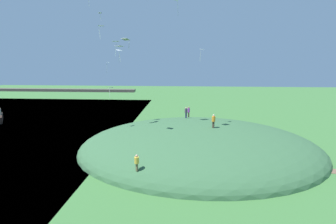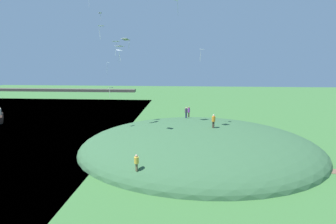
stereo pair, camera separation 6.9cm
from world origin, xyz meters
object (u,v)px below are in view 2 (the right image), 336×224
Objects in this scene: person_walking_path at (214,120)px; person_near_shore at (136,161)px; kite_6 at (126,40)px; mooring_post at (104,155)px; kite_2 at (111,88)px; kite_1 at (119,51)px; kite_9 at (116,42)px; kite_8 at (108,63)px; person_watching_kites at (189,111)px; kite_5 at (202,51)px; person_with_child at (186,111)px; kite_10 at (101,27)px; kite_11 at (100,13)px; kite_12 at (120,47)px.

person_near_shore is at bearing 88.56° from person_walking_path.
person_near_shore is 1.44× the size of kite_6.
person_walking_path is 1.52× the size of kite_6.
person_near_shore is 1.42× the size of mooring_post.
kite_1 is at bearing 12.42° from kite_2.
kite_1 is at bearing -71.47° from kite_9.
kite_8 reaches higher than person_walking_path.
kite_6 is (-7.22, -13.36, 10.52)m from person_watching_kites.
kite_9 is (-11.24, -2.86, 10.97)m from person_watching_kites.
kite_6 is (-8.59, -5.04, 1.01)m from kite_5.
person_near_shore is at bearing -119.66° from kite_5.
kite_10 reaches higher than person_with_child.
kite_6 is at bearing -69.04° from kite_9.
kite_10 is (-3.80, 3.25, 1.75)m from kite_6.
kite_6 is 0.99× the size of mooring_post.
person_watching_kites is 1.10× the size of person_near_shore.
kite_6 is at bearing -168.92° from person_watching_kites.
mooring_post is at bearing -85.06° from kite_9.
kite_5 reaches higher than kite_2.
kite_8 is 1.24× the size of kite_10.
kite_5 is (1.37, -8.31, 9.51)m from person_watching_kites.
mooring_post is (-9.84, -9.99, -3.39)m from person_with_child.
person_watching_kites is at bearing 53.07° from mooring_post.
kite_10 is (-0.59, -0.94, 7.59)m from kite_2.
kite_9 is at bearing 94.94° from mooring_post.
kite_11 reaches higher than mooring_post.
kite_10 reaches higher than kite_1.
kite_12 is at bearing 102.31° from kite_1.
person_walking_path reaches higher than person_near_shore.
kite_9 is 1.93× the size of mooring_post.
kite_5 is at bearing -9.55° from kite_12.
kite_10 is (-5.91, 9.58, 13.16)m from person_near_shore.
kite_1 is at bearing -64.37° from kite_8.
person_walking_path is 0.96× the size of person_watching_kites.
kite_2 is at bearing 57.92° from kite_10.
kite_2 reaches higher than person_near_shore.
kite_2 is 1.27× the size of mooring_post.
kite_5 is (1.83, -4.60, 8.88)m from person_with_child.
kite_6 is (-2.11, 6.33, 11.41)m from person_near_shore.
person_with_child is 0.76× the size of kite_9.
kite_8 is at bearing 120.11° from kite_12.
person_walking_path is at bearing -1.51° from kite_10.
kite_6 reaches higher than kite_12.
kite_9 is 4.68m from kite_11.
person_watching_kites is 20.41m from kite_11.
kite_6 is 13.07m from kite_11.
kite_6 is at bearing -52.48° from kite_2.
kite_9 reaches higher than person_with_child.
kite_9 is 1.40× the size of kite_10.
kite_11 is at bearing 141.30° from person_watching_kites.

